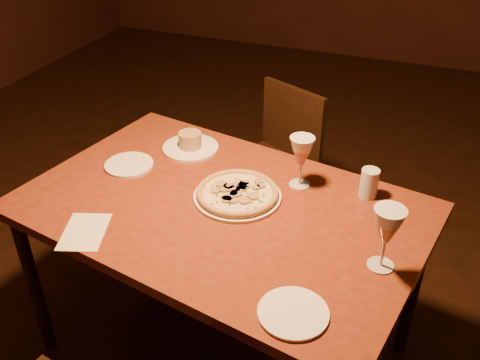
% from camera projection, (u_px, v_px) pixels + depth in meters
% --- Properties ---
extents(floor, '(7.00, 7.00, 0.00)m').
position_uv_depth(floor, '(284.00, 329.00, 2.30)').
color(floor, black).
rests_on(floor, ground).
extents(dining_table, '(1.49, 1.11, 0.73)m').
position_uv_depth(dining_table, '(221.00, 220.00, 1.86)').
color(dining_table, brown).
rests_on(dining_table, floor).
extents(chair_far, '(0.50, 0.50, 0.78)m').
position_uv_depth(chair_far, '(276.00, 157.00, 2.67)').
color(chair_far, black).
rests_on(chair_far, floor).
extents(pizza_plate, '(0.31, 0.31, 0.03)m').
position_uv_depth(pizza_plate, '(237.00, 193.00, 1.86)').
color(pizza_plate, white).
rests_on(pizza_plate, dining_table).
extents(ramekin_saucer, '(0.23, 0.23, 0.07)m').
position_uv_depth(ramekin_saucer, '(190.00, 144.00, 2.15)').
color(ramekin_saucer, white).
rests_on(ramekin_saucer, dining_table).
extents(wine_glass_far, '(0.09, 0.09, 0.19)m').
position_uv_depth(wine_glass_far, '(301.00, 162.00, 1.88)').
color(wine_glass_far, '#B7694C').
rests_on(wine_glass_far, dining_table).
extents(wine_glass_right, '(0.09, 0.09, 0.20)m').
position_uv_depth(wine_glass_right, '(385.00, 239.00, 1.51)').
color(wine_glass_right, '#B7694C').
rests_on(wine_glass_right, dining_table).
extents(water_tumbler, '(0.06, 0.06, 0.11)m').
position_uv_depth(water_tumbler, '(369.00, 183.00, 1.85)').
color(water_tumbler, silver).
rests_on(water_tumbler, dining_table).
extents(side_plate_left, '(0.19, 0.19, 0.01)m').
position_uv_depth(side_plate_left, '(129.00, 165.00, 2.05)').
color(side_plate_left, white).
rests_on(side_plate_left, dining_table).
extents(side_plate_near, '(0.19, 0.19, 0.01)m').
position_uv_depth(side_plate_near, '(293.00, 313.00, 1.41)').
color(side_plate_near, white).
rests_on(side_plate_near, dining_table).
extents(menu_card, '(0.19, 0.23, 0.00)m').
position_uv_depth(menu_card, '(85.00, 232.00, 1.70)').
color(menu_card, white).
rests_on(menu_card, dining_table).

